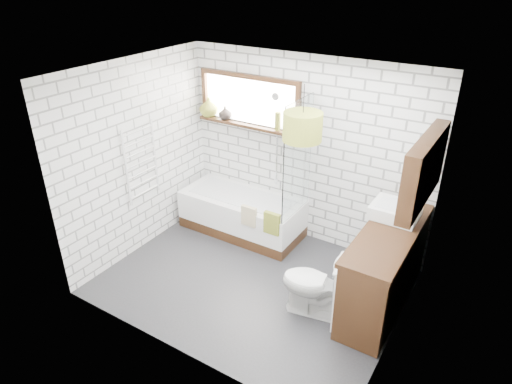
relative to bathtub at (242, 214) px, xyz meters
The scene contains 22 objects.
floor 1.22m from the bathtub, 50.75° to the right, with size 3.40×2.60×0.01m, color #262629.
ceiling 2.53m from the bathtub, 50.75° to the right, with size 3.40×2.60×0.01m, color white.
wall_back 1.29m from the bathtub, 26.88° to the left, with size 3.40×0.01×2.50m, color white.
wall_front 2.55m from the bathtub, 71.30° to the right, with size 3.40×0.01×2.50m, color white.
wall_left 1.64m from the bathtub, 135.86° to the right, with size 0.01×2.60×2.50m, color white.
wall_right 2.80m from the bathtub, 20.57° to the right, with size 0.01×2.60×2.50m, color white.
window 1.56m from the bathtub, 105.91° to the left, with size 1.52×0.16×0.68m, color black.
towel_radiator 1.59m from the bathtub, 134.47° to the right, with size 0.06×0.52×1.00m, color white.
mirror_cabinet 2.76m from the bathtub, ahead, with size 0.16×1.20×0.70m, color black.
shower_riser 1.18m from the bathtub, 43.61° to the left, with size 0.02×0.02×1.30m, color silver.
bathtub is the anchor object (origin of this frame).
shower_screen 1.32m from the bathtub, ahead, with size 0.02×0.72×1.50m, color white.
towel_green 0.84m from the bathtub, 28.15° to the right, with size 0.22×0.06×0.30m, color olive.
towel_beige 0.58m from the bathtub, 46.31° to the right, with size 0.21×0.05×0.27m, color tan.
vanity 2.24m from the bathtub, 12.01° to the right, with size 0.54×1.66×0.95m, color black.
basin 2.26m from the bathtub, ahead, with size 0.50×0.44×0.15m, color white.
tap 2.43m from the bathtub, ahead, with size 0.03×0.03×0.17m, color silver.
toilet 1.90m from the bathtub, 31.71° to the right, with size 0.74×0.42×0.76m, color white.
vase_olive 1.56m from the bathtub, 157.62° to the left, with size 0.26×0.26×0.27m, color olive.
vase_dark 1.41m from the bathtub, 146.42° to the left, with size 0.18×0.18×0.19m, color black.
bottle 1.41m from the bathtub, 39.47° to the left, with size 0.08×0.08×0.24m, color olive.
pendant 2.47m from the bathtub, 35.79° to the right, with size 0.37×0.37×0.27m, color olive.
Camera 1 is at (2.38, -3.73, 3.50)m, focal length 32.00 mm.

